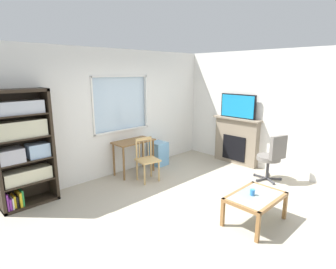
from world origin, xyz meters
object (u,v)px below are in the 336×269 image
object	(u,v)px
desk_under_window	(134,146)
wooden_chair	(147,159)
plastic_drawer_unit	(158,153)
office_chair	(272,156)
bookshelf	(23,147)
tv	(238,106)
sippy_cup	(252,192)
coffee_table	(255,199)
fireplace	(236,141)

from	to	relation	value
desk_under_window	wooden_chair	bearing A→B (deg)	-95.89
plastic_drawer_unit	office_chair	bearing A→B (deg)	-67.71
bookshelf	desk_under_window	distance (m)	2.24
tv	sippy_cup	bearing A→B (deg)	-142.85
plastic_drawer_unit	sippy_cup	distance (m)	3.02
tv	office_chair	bearing A→B (deg)	-111.94
plastic_drawer_unit	tv	world-z (taller)	tv
desk_under_window	wooden_chair	distance (m)	0.54
desk_under_window	coffee_table	xyz separation A→B (m)	(0.06, -2.91, -0.25)
fireplace	sippy_cup	world-z (taller)	fireplace
office_chair	sippy_cup	xyz separation A→B (m)	(-1.73, -0.52, -0.07)
coffee_table	wooden_chair	bearing A→B (deg)	92.60
wooden_chair	plastic_drawer_unit	world-z (taller)	wooden_chair
desk_under_window	wooden_chair	world-z (taller)	wooden_chair
sippy_cup	desk_under_window	bearing A→B (deg)	90.52
bookshelf	office_chair	distance (m)	4.68
desk_under_window	fireplace	xyz separation A→B (m)	(2.24, -1.21, -0.05)
tv	sippy_cup	size ratio (longest dim) A/B	10.18
bookshelf	office_chair	world-z (taller)	bookshelf
sippy_cup	fireplace	bearing A→B (deg)	36.92
bookshelf	desk_under_window	bearing A→B (deg)	-2.82
wooden_chair	sippy_cup	xyz separation A→B (m)	(0.08, -2.35, 0.02)
wooden_chair	tv	distance (m)	2.57
desk_under_window	coffee_table	world-z (taller)	desk_under_window
office_chair	tv	bearing A→B (deg)	68.06
plastic_drawer_unit	coffee_table	distance (m)	3.05
wooden_chair	plastic_drawer_unit	bearing A→B (deg)	34.22
wooden_chair	sippy_cup	world-z (taller)	wooden_chair
plastic_drawer_unit	fireplace	bearing A→B (deg)	-40.62
wooden_chair	office_chair	distance (m)	2.58
bookshelf	plastic_drawer_unit	distance (m)	3.07
desk_under_window	office_chair	distance (m)	2.94
bookshelf	sippy_cup	xyz separation A→B (m)	(2.22, -2.98, -0.54)
wooden_chair	fireplace	size ratio (longest dim) A/B	0.73
desk_under_window	plastic_drawer_unit	distance (m)	0.85
plastic_drawer_unit	office_chair	xyz separation A→B (m)	(0.98, -2.40, 0.27)
fireplace	sippy_cup	bearing A→B (deg)	-143.08
wooden_chair	coffee_table	bearing A→B (deg)	-87.40
bookshelf	sippy_cup	distance (m)	3.75
fireplace	sippy_cup	distance (m)	2.77
bookshelf	wooden_chair	distance (m)	2.30
tv	plastic_drawer_unit	bearing A→B (deg)	139.03
office_chair	sippy_cup	bearing A→B (deg)	-163.36
wooden_chair	coffee_table	world-z (taller)	wooden_chair
desk_under_window	bookshelf	bearing A→B (deg)	177.18
coffee_table	sippy_cup	world-z (taller)	sippy_cup
fireplace	sippy_cup	xyz separation A→B (m)	(-2.21, -1.66, -0.09)
bookshelf	office_chair	bearing A→B (deg)	-31.85
wooden_chair	sippy_cup	bearing A→B (deg)	-88.07
bookshelf	wooden_chair	xyz separation A→B (m)	(2.14, -0.62, -0.56)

